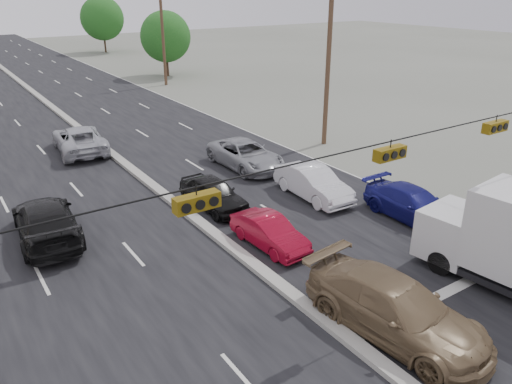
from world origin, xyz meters
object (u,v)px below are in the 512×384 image
(queue_car_b, at_px, (313,183))
(oncoming_near, at_px, (46,222))
(red_sedan, at_px, (270,233))
(queue_car_d, at_px, (413,205))
(utility_pole_right_c, at_px, (163,34))
(tree_right_mid, at_px, (165,37))
(tan_sedan, at_px, (395,309))
(queue_car_c, at_px, (246,155))
(utility_pole_right_b, at_px, (328,65))
(queue_car_a, at_px, (213,194))
(oncoming_far, at_px, (79,140))
(tree_right_far, at_px, (102,18))

(queue_car_b, xyz_separation_m, oncoming_near, (-11.90, 2.69, 0.05))
(red_sedan, bearing_deg, queue_car_d, -15.43)
(utility_pole_right_c, relative_size, red_sedan, 2.64)
(red_sedan, relative_size, queue_car_b, 0.81)
(tree_right_mid, xyz_separation_m, tan_sedan, (-13.60, -45.94, -3.48))
(tree_right_mid, distance_m, red_sedan, 41.90)
(queue_car_c, bearing_deg, red_sedan, -117.79)
(utility_pole_right_b, bearing_deg, queue_car_b, -134.44)
(tree_right_mid, bearing_deg, tan_sedan, -106.49)
(queue_car_b, distance_m, queue_car_d, 4.85)
(oncoming_near, bearing_deg, tree_right_mid, -116.94)
(tan_sedan, bearing_deg, queue_car_a, 83.51)
(red_sedan, bearing_deg, oncoming_far, 96.50)
(utility_pole_right_b, relative_size, queue_car_b, 2.14)
(queue_car_b, bearing_deg, queue_car_a, 162.62)
(utility_pole_right_c, height_order, oncoming_far, utility_pole_right_c)
(tan_sedan, xyz_separation_m, oncoming_near, (-7.25, 12.05, -0.04))
(utility_pole_right_c, bearing_deg, oncoming_near, -122.42)
(queue_car_b, distance_m, oncoming_near, 12.20)
(tan_sedan, distance_m, queue_car_b, 10.46)
(tan_sedan, bearing_deg, tree_right_mid, 67.02)
(tan_sedan, relative_size, red_sedan, 1.56)
(utility_pole_right_c, xyz_separation_m, tan_sedan, (-11.10, -40.94, -4.25))
(tan_sedan, xyz_separation_m, queue_car_d, (6.78, 5.00, -0.15))
(queue_car_c, relative_size, oncoming_near, 0.96)
(utility_pole_right_b, xyz_separation_m, utility_pole_right_c, (0.00, 25.00, 0.00))
(queue_car_d, bearing_deg, queue_car_c, 104.78)
(utility_pole_right_c, distance_m, queue_car_b, 32.51)
(oncoming_near, bearing_deg, queue_car_b, 171.93)
(oncoming_far, bearing_deg, oncoming_near, 73.94)
(tree_right_mid, distance_m, queue_car_b, 37.82)
(tree_right_mid, distance_m, queue_car_d, 41.66)
(oncoming_near, xyz_separation_m, oncoming_far, (4.45, 11.03, -0.00))
(utility_pole_right_b, bearing_deg, tree_right_mid, 85.24)
(queue_car_c, xyz_separation_m, oncoming_near, (-11.53, -2.86, 0.07))
(oncoming_near, bearing_deg, utility_pole_right_b, -163.39)
(red_sedan, distance_m, queue_car_b, 5.48)
(tan_sedan, distance_m, queue_car_d, 8.42)
(tan_sedan, xyz_separation_m, red_sedan, (0.00, 6.48, -0.23))
(tan_sedan, height_order, queue_car_a, tan_sedan)
(tree_right_mid, xyz_separation_m, oncoming_near, (-20.85, -33.88, -3.52))
(oncoming_far, bearing_deg, queue_car_c, 136.82)
(utility_pole_right_c, bearing_deg, tree_right_far, 83.35)
(oncoming_far, bearing_deg, tree_right_far, -104.09)
(queue_car_a, bearing_deg, tan_sedan, -93.01)
(tan_sedan, bearing_deg, queue_car_c, 67.49)
(utility_pole_right_c, xyz_separation_m, tree_right_far, (3.50, 30.00, -0.15))
(oncoming_near, bearing_deg, tan_sedan, 125.67)
(queue_car_d, bearing_deg, queue_car_a, 138.99)
(tree_right_far, bearing_deg, queue_car_a, -103.70)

